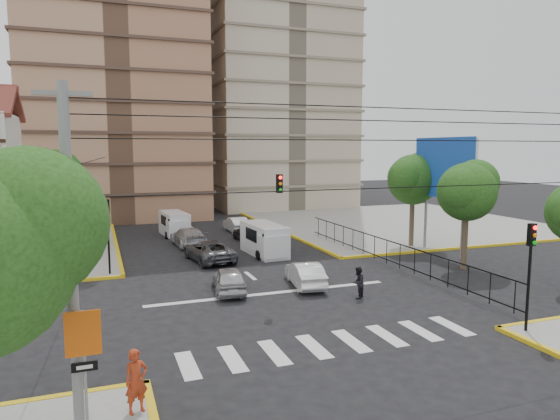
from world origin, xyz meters
name	(u,v)px	position (x,y,z in m)	size (l,w,h in m)	color
ground	(279,300)	(0.00, 0.00, 0.00)	(160.00, 160.00, 0.00)	black
sidewalk_ne	(397,222)	(20.00, 20.00, 0.07)	(26.00, 26.00, 0.15)	gray
crosswalk_stripes	(333,344)	(0.00, -6.00, 0.01)	(12.00, 2.40, 0.01)	silver
stop_line	(271,293)	(0.00, 1.20, 0.01)	(13.00, 0.40, 0.01)	silver
tower_beige	(274,19)	(14.00, 40.00, 24.00)	(17.00, 16.00, 48.00)	#B9A88C
park_fence	(386,265)	(9.00, 4.50, 0.00)	(0.10, 22.50, 1.66)	black
billboard	(445,170)	(14.45, 6.00, 6.00)	(0.36, 6.20, 8.10)	slate
tree_park_a	(468,189)	(13.08, 2.01, 5.01)	(4.41, 3.60, 6.83)	#473828
tree_park_c	(414,177)	(14.09, 9.01, 5.34)	(4.65, 3.80, 7.25)	#473828
tree_tudor	(42,181)	(-11.90, 16.01, 5.22)	(5.39, 4.40, 7.43)	#473828
traffic_light_se	(530,259)	(7.80, -7.80, 3.11)	(0.28, 0.22, 4.40)	black
traffic_light_nw	(108,224)	(-7.80, 7.80, 3.11)	(0.28, 0.22, 4.40)	black
traffic_light_hanging	(295,184)	(0.00, -2.04, 5.90)	(18.00, 9.12, 0.92)	black
utility_pole_sw	(71,256)	(-9.00, -9.00, 4.77)	(1.40, 0.28, 9.00)	slate
district_sign	(83,344)	(-8.80, -9.24, 2.45)	(0.90, 0.12, 3.20)	slate
van_right_lane	(265,240)	(2.67, 10.14, 1.06)	(2.23, 4.97, 2.19)	silver
van_left_lane	(175,225)	(-2.17, 20.21, 0.98)	(2.17, 4.64, 2.03)	silver
car_silver_front_left	(229,279)	(-2.00, 2.23, 0.67)	(1.59, 3.95, 1.35)	#B9B9BE
car_white_front_right	(305,274)	(2.18, 1.85, 0.68)	(1.43, 4.11, 1.35)	white
car_grey_mid_left	(209,251)	(-1.46, 9.67, 0.71)	(2.36, 5.12, 1.42)	#57595E
car_silver_rear_left	(189,237)	(-1.85, 15.24, 0.73)	(2.05, 5.03, 1.46)	silver
car_darkgrey_mid_right	(249,232)	(3.09, 15.48, 0.75)	(1.76, 4.37, 1.49)	#252427
car_white_rear_right	(236,224)	(3.34, 20.37, 0.69)	(1.46, 4.18, 1.38)	white
pedestrian_sw_corner	(136,381)	(-7.50, -8.87, 1.06)	(0.67, 0.44, 1.83)	#AE371A
pedestrian_crosswalk	(358,283)	(3.80, -1.12, 0.80)	(0.78, 0.61, 1.60)	black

